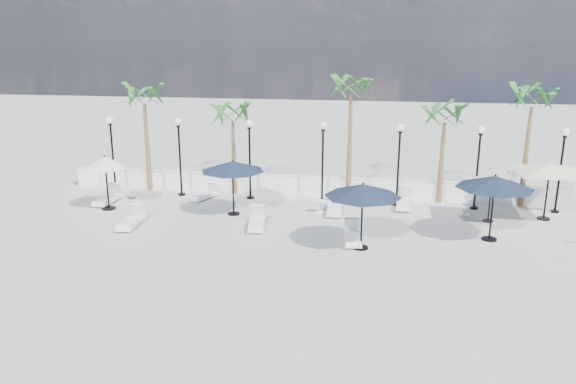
% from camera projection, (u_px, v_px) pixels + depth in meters
% --- Properties ---
extents(ground, '(100.00, 100.00, 0.00)m').
position_uv_depth(ground, '(303.00, 251.00, 20.63)').
color(ground, '#AEAFA9').
rests_on(ground, ground).
extents(balustrade, '(26.00, 0.30, 1.01)m').
position_uv_depth(balustrade, '(324.00, 187.00, 27.64)').
color(balustrade, silver).
rests_on(balustrade, ground).
extents(lamppost_0, '(0.36, 0.36, 3.84)m').
position_uv_depth(lamppost_0, '(112.00, 144.00, 27.78)').
color(lamppost_0, black).
rests_on(lamppost_0, ground).
extents(lamppost_1, '(0.36, 0.36, 3.84)m').
position_uv_depth(lamppost_1, '(179.00, 146.00, 27.24)').
color(lamppost_1, black).
rests_on(lamppost_1, ground).
extents(lamppost_2, '(0.36, 0.36, 3.84)m').
position_uv_depth(lamppost_2, '(250.00, 148.00, 26.69)').
color(lamppost_2, black).
rests_on(lamppost_2, ground).
extents(lamppost_3, '(0.36, 0.36, 3.84)m').
position_uv_depth(lamppost_3, '(323.00, 150.00, 26.14)').
color(lamppost_3, black).
rests_on(lamppost_3, ground).
extents(lamppost_4, '(0.36, 0.36, 3.84)m').
position_uv_depth(lamppost_4, '(399.00, 153.00, 25.60)').
color(lamppost_4, black).
rests_on(lamppost_4, ground).
extents(lamppost_5, '(0.36, 0.36, 3.84)m').
position_uv_depth(lamppost_5, '(479.00, 155.00, 25.05)').
color(lamppost_5, black).
rests_on(lamppost_5, ground).
extents(lamppost_6, '(0.36, 0.36, 3.84)m').
position_uv_depth(lamppost_6, '(562.00, 158.00, 24.50)').
color(lamppost_6, black).
rests_on(lamppost_6, ground).
extents(palm_0, '(2.60, 2.60, 5.50)m').
position_uv_depth(palm_0, '(144.00, 101.00, 27.76)').
color(palm_0, brown).
rests_on(palm_0, ground).
extents(palm_1, '(2.60, 2.60, 4.70)m').
position_uv_depth(palm_1, '(233.00, 119.00, 27.27)').
color(palm_1, brown).
rests_on(palm_1, ground).
extents(palm_2, '(2.60, 2.60, 6.10)m').
position_uv_depth(palm_2, '(351.00, 92.00, 26.01)').
color(palm_2, brown).
rests_on(palm_2, ground).
extents(palm_3, '(2.60, 2.60, 4.90)m').
position_uv_depth(palm_3, '(445.00, 120.00, 25.65)').
color(palm_3, brown).
rests_on(palm_3, ground).
extents(palm_4, '(2.60, 2.60, 5.70)m').
position_uv_depth(palm_4, '(532.00, 104.00, 24.86)').
color(palm_4, brown).
rests_on(palm_4, ground).
extents(lounger_0, '(1.17, 1.85, 0.66)m').
position_uv_depth(lounger_0, '(204.00, 194.00, 27.20)').
color(lounger_0, white).
rests_on(lounger_0, ground).
extents(lounger_1, '(0.72, 2.02, 0.75)m').
position_uv_depth(lounger_1, '(108.00, 198.00, 26.52)').
color(lounger_1, white).
rests_on(lounger_1, ground).
extents(lounger_2, '(0.78, 1.99, 0.73)m').
position_uv_depth(lounger_2, '(131.00, 221.00, 23.26)').
color(lounger_2, white).
rests_on(lounger_2, ground).
extents(lounger_3, '(0.82, 1.94, 0.70)m').
position_uv_depth(lounger_3, '(352.00, 236.00, 21.51)').
color(lounger_3, white).
rests_on(lounger_3, ground).
extents(lounger_4, '(0.95, 2.04, 0.73)m').
position_uv_depth(lounger_4, '(257.00, 222.00, 23.14)').
color(lounger_4, white).
rests_on(lounger_4, ground).
extents(lounger_5, '(0.75, 2.10, 0.78)m').
position_uv_depth(lounger_5, '(335.00, 207.00, 25.09)').
color(lounger_5, white).
rests_on(lounger_5, ground).
extents(lounger_7, '(0.77, 2.14, 0.79)m').
position_uv_depth(lounger_7, '(404.00, 202.00, 25.88)').
color(lounger_7, white).
rests_on(lounger_7, ground).
extents(side_table_0, '(0.49, 0.49, 0.48)m').
position_uv_depth(side_table_0, '(137.00, 194.00, 27.07)').
color(side_table_0, white).
rests_on(side_table_0, ground).
extents(side_table_1, '(0.56, 0.56, 0.55)m').
position_uv_depth(side_table_1, '(320.00, 206.00, 25.05)').
color(side_table_1, white).
rests_on(side_table_1, ground).
extents(side_table_2, '(0.50, 0.50, 0.49)m').
position_uv_depth(side_table_2, '(467.00, 208.00, 24.77)').
color(side_table_2, white).
rests_on(side_table_2, ground).
extents(parasol_navy_left, '(2.81, 2.81, 2.48)m').
position_uv_depth(parasol_navy_left, '(232.00, 166.00, 24.32)').
color(parasol_navy_left, black).
rests_on(parasol_navy_left, ground).
extents(parasol_navy_mid, '(2.84, 2.84, 2.55)m').
position_uv_depth(parasol_navy_mid, '(363.00, 191.00, 20.32)').
color(parasol_navy_mid, black).
rests_on(parasol_navy_mid, ground).
extents(parasol_navy_right, '(2.93, 2.93, 2.63)m').
position_uv_depth(parasol_navy_right, '(495.00, 182.00, 21.18)').
color(parasol_navy_right, black).
rests_on(parasol_navy_right, ground).
extents(parasol_cream_sq_a, '(5.36, 5.36, 2.63)m').
position_uv_depth(parasol_cream_sq_a, '(550.00, 164.00, 23.58)').
color(parasol_cream_sq_a, black).
rests_on(parasol_cream_sq_a, ground).
extents(parasol_cream_sq_b, '(4.25, 4.25, 2.13)m').
position_uv_depth(parasol_cream_sq_b, '(492.00, 177.00, 23.44)').
color(parasol_cream_sq_b, black).
rests_on(parasol_cream_sq_b, ground).
extents(parasol_cream_small, '(2.04, 2.04, 2.51)m').
position_uv_depth(parasol_cream_small, '(105.00, 163.00, 25.11)').
color(parasol_cream_small, black).
rests_on(parasol_cream_small, ground).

